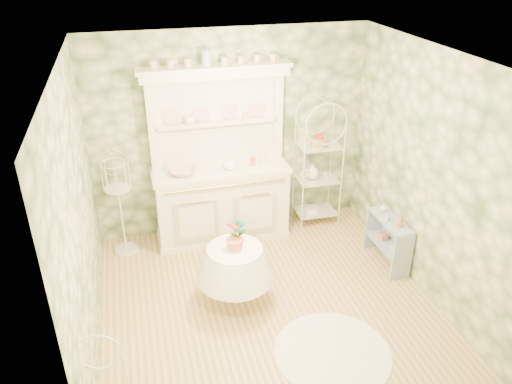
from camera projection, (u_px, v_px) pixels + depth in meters
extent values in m
plane|color=tan|center=(267.00, 303.00, 5.58)|extent=(3.60, 3.60, 0.00)
plane|color=white|center=(271.00, 59.00, 4.33)|extent=(3.60, 3.60, 0.00)
plane|color=beige|center=(79.00, 220.00, 4.55)|extent=(3.60, 3.60, 0.00)
plane|color=beige|center=(429.00, 177.00, 5.36)|extent=(3.60, 3.60, 0.00)
plane|color=beige|center=(231.00, 134.00, 6.50)|extent=(3.60, 3.60, 0.00)
plane|color=beige|center=(342.00, 316.00, 3.41)|extent=(3.60, 3.60, 0.00)
cube|color=white|center=(220.00, 158.00, 6.31)|extent=(1.87, 0.61, 2.29)
cube|color=white|center=(318.00, 160.00, 6.77)|extent=(0.59, 0.43, 1.88)
cube|color=#8A9FBD|center=(388.00, 243.00, 6.15)|extent=(0.26, 0.66, 0.56)
cylinder|color=white|center=(235.00, 276.00, 5.43)|extent=(0.71, 0.71, 0.72)
cube|color=white|center=(120.00, 206.00, 6.19)|extent=(0.34, 0.34, 1.33)
cylinder|color=tan|center=(242.00, 261.00, 6.11)|extent=(0.35, 0.35, 0.22)
cylinder|color=white|center=(333.00, 352.00, 4.91)|extent=(1.46, 1.46, 0.01)
imported|color=white|center=(184.00, 174.00, 6.20)|extent=(0.39, 0.39, 0.08)
imported|color=white|center=(231.00, 168.00, 6.36)|extent=(0.23, 0.23, 0.07)
imported|color=white|center=(189.00, 122.00, 6.15)|extent=(0.18, 0.18, 0.11)
imported|color=white|center=(246.00, 117.00, 6.32)|extent=(0.11, 0.11, 0.09)
imported|color=#3F7238|center=(238.00, 235.00, 5.24)|extent=(0.18, 0.13, 0.33)
imported|color=#C26B35|center=(400.00, 222.00, 5.82)|extent=(0.07, 0.07, 0.18)
imported|color=#95B6CA|center=(387.00, 218.00, 5.95)|extent=(0.05, 0.05, 0.09)
imported|color=silver|center=(383.00, 208.00, 6.17)|extent=(0.10, 0.10, 0.11)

